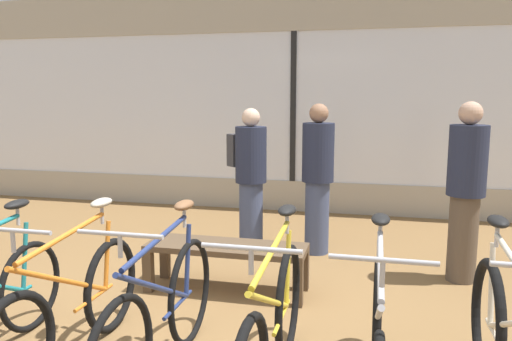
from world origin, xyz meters
TOP-DOWN VIEW (x-y plane):
  - shop_back_wall at (0.00, 4.23)m, footprint 12.00×0.08m
  - bicycle_center_left at (-0.67, -0.34)m, footprint 0.46×1.70m
  - bicycle_center at (-0.05, -0.35)m, footprint 0.46×1.72m
  - bicycle_center_right at (0.65, -0.41)m, footprint 0.46×1.81m
  - display_bench at (-0.06, 1.05)m, footprint 1.40×0.44m
  - customer_near_rack at (-0.15, 2.25)m, footprint 0.55×0.54m
  - customer_by_window at (0.58, 2.33)m, footprint 0.35×0.49m
  - customer_mid_floor at (1.98, 1.80)m, footprint 0.40×0.40m

SIDE VIEW (x-z plane):
  - display_bench at x=-0.06m, z-range 0.14..0.56m
  - bicycle_center_left at x=-0.67m, z-range -0.13..0.89m
  - bicycle_center at x=-0.05m, z-range -0.12..0.93m
  - bicycle_center_right at x=0.65m, z-range -0.12..0.93m
  - customer_near_rack at x=-0.15m, z-range 0.06..1.63m
  - customer_mid_floor at x=1.98m, z-range 0.04..1.70m
  - customer_by_window at x=0.58m, z-range 0.06..1.68m
  - shop_back_wall at x=0.00m, z-range 0.04..3.24m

